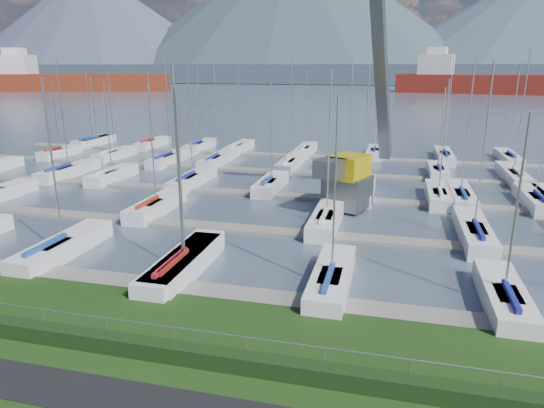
% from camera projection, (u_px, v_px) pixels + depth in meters
% --- Properties ---
extents(path, '(160.00, 2.00, 0.04)m').
position_uv_depth(path, '(165.00, 407.00, 16.38)').
color(path, black).
rests_on(path, grass).
extents(water, '(800.00, 540.00, 0.20)m').
position_uv_depth(water, '(383.00, 88.00, 261.83)').
color(water, '#485669').
extents(hedge, '(80.00, 0.70, 0.70)m').
position_uv_depth(hedge, '(194.00, 355.00, 18.72)').
color(hedge, black).
rests_on(hedge, grass).
extents(fence, '(80.00, 0.04, 0.04)m').
position_uv_depth(fence, '(197.00, 330.00, 18.86)').
color(fence, '#999CA2').
rests_on(fence, grass).
extents(foothill, '(900.00, 80.00, 12.00)m').
position_uv_depth(foothill, '(387.00, 74.00, 325.36)').
color(foothill, '#3F4C5C').
rests_on(foothill, water).
extents(mountains, '(1190.00, 360.00, 115.00)m').
position_uv_depth(mountains, '(401.00, 19.00, 382.08)').
color(mountains, '#3B4357').
rests_on(mountains, water).
extents(docks, '(90.00, 41.60, 0.25)m').
position_uv_depth(docks, '(310.00, 197.00, 43.50)').
color(docks, slate).
rests_on(docks, water).
extents(crane, '(5.84, 13.49, 22.35)m').
position_uv_depth(crane, '(357.00, 140.00, 39.51)').
color(crane, '#4E5055').
rests_on(crane, water).
extents(cargo_ship_west, '(82.47, 40.25, 21.50)m').
position_uv_depth(cargo_ship_west, '(71.00, 82.00, 225.53)').
color(cargo_ship_west, maroon).
rests_on(cargo_ship_west, water).
extents(cargo_ship_mid, '(105.47, 37.41, 21.50)m').
position_uv_depth(cargo_ship_mid, '(514.00, 85.00, 202.43)').
color(cargo_ship_mid, maroon).
rests_on(cargo_ship_mid, water).
extents(sailboat_fleet, '(74.35, 49.83, 13.40)m').
position_uv_depth(sailboat_fleet, '(312.00, 130.00, 44.76)').
color(sailboat_fleet, silver).
rests_on(sailboat_fleet, water).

